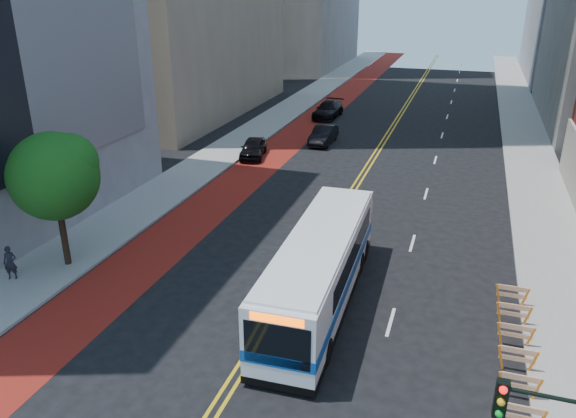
# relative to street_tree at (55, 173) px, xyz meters

# --- Properties ---
(ground) EXTENTS (160.00, 160.00, 0.00)m
(ground) POSITION_rel_street_tree_xyz_m (11.24, -6.04, -4.91)
(ground) COLOR black
(ground) RESTS_ON ground
(sidewalk_left) EXTENTS (4.00, 140.00, 0.15)m
(sidewalk_left) POSITION_rel_street_tree_xyz_m (-0.76, 23.96, -4.84)
(sidewalk_left) COLOR gray
(sidewalk_left) RESTS_ON ground
(sidewalk_right) EXTENTS (4.00, 140.00, 0.15)m
(sidewalk_right) POSITION_rel_street_tree_xyz_m (23.24, 23.96, -4.84)
(sidewalk_right) COLOR gray
(sidewalk_right) RESTS_ON ground
(bus_lane_paint) EXTENTS (3.60, 140.00, 0.01)m
(bus_lane_paint) POSITION_rel_street_tree_xyz_m (3.14, 23.96, -4.91)
(bus_lane_paint) COLOR maroon
(bus_lane_paint) RESTS_ON ground
(center_line_inner) EXTENTS (0.14, 140.00, 0.01)m
(center_line_inner) POSITION_rel_street_tree_xyz_m (11.06, 23.96, -4.91)
(center_line_inner) COLOR gold
(center_line_inner) RESTS_ON ground
(center_line_outer) EXTENTS (0.14, 140.00, 0.01)m
(center_line_outer) POSITION_rel_street_tree_xyz_m (11.42, 23.96, -4.91)
(center_line_outer) COLOR gold
(center_line_outer) RESTS_ON ground
(lane_dashes) EXTENTS (0.14, 98.20, 0.01)m
(lane_dashes) POSITION_rel_street_tree_xyz_m (16.04, 31.96, -4.90)
(lane_dashes) COLOR silver
(lane_dashes) RESTS_ON ground
(construction_barriers) EXTENTS (1.42, 10.91, 1.00)m
(construction_barriers) POSITION_rel_street_tree_xyz_m (20.84, -2.62, -4.24)
(construction_barriers) COLOR orange
(construction_barriers) RESTS_ON ground
(street_tree) EXTENTS (4.20, 4.20, 6.70)m
(street_tree) POSITION_rel_street_tree_xyz_m (0.00, 0.00, 0.00)
(street_tree) COLOR black
(street_tree) RESTS_ON sidewalk_left
(transit_bus) EXTENTS (3.04, 12.36, 3.38)m
(transit_bus) POSITION_rel_street_tree_xyz_m (12.80, 0.52, -3.15)
(transit_bus) COLOR white
(transit_bus) RESTS_ON ground
(car_a) EXTENTS (2.64, 4.68, 1.50)m
(car_a) POSITION_rel_street_tree_xyz_m (1.94, 20.27, -4.16)
(car_a) COLOR black
(car_a) RESTS_ON ground
(car_b) EXTENTS (1.69, 4.68, 1.53)m
(car_b) POSITION_rel_street_tree_xyz_m (6.32, 25.91, -4.14)
(car_b) COLOR black
(car_b) RESTS_ON ground
(car_c) EXTENTS (2.42, 5.58, 1.60)m
(car_c) POSITION_rel_street_tree_xyz_m (4.22, 35.75, -4.11)
(car_c) COLOR black
(car_c) RESTS_ON ground
(pedestrian) EXTENTS (0.72, 0.63, 1.65)m
(pedestrian) POSITION_rel_street_tree_xyz_m (-1.54, -2.14, -3.93)
(pedestrian) COLOR black
(pedestrian) RESTS_ON sidewalk_left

